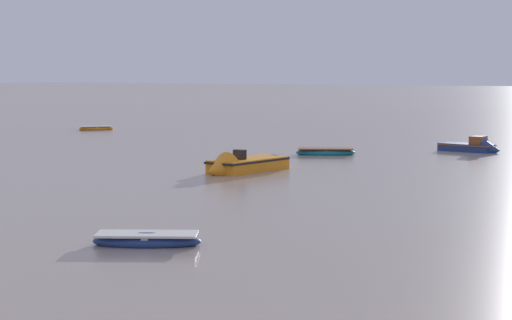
{
  "coord_description": "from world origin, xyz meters",
  "views": [
    {
      "loc": [
        26.16,
        -13.77,
        5.85
      ],
      "look_at": [
        -1.35,
        30.02,
        0.6
      ],
      "focal_mm": 59.62,
      "sensor_mm": 36.0,
      "label": 1
    }
  ],
  "objects": [
    {
      "name": "rowboat_moored_4",
      "position": [
        -2.28,
        41.01,
        0.18
      ],
      "size": [
        4.47,
        3.43,
        0.68
      ],
      "rotation": [
        0.0,
        0.0,
        0.52
      ],
      "color": "#197084",
      "rests_on": "ground"
    },
    {
      "name": "motorboat_moored_3",
      "position": [
        -1.51,
        28.27,
        0.29
      ],
      "size": [
        2.97,
        6.45,
        2.13
      ],
      "rotation": [
        0.0,
        0.0,
        4.58
      ],
      "color": "orange",
      "rests_on": "ground"
    },
    {
      "name": "rowboat_moored_3",
      "position": [
        -35.46,
        52.69,
        0.16
      ],
      "size": [
        3.26,
        3.57,
        0.57
      ],
      "rotation": [
        0.0,
        0.0,
        0.88
      ],
      "color": "orange",
      "rests_on": "ground"
    },
    {
      "name": "rowboat_moored_5",
      "position": [
        7.71,
        8.55,
        0.16
      ],
      "size": [
        3.88,
        3.01,
        0.59
      ],
      "rotation": [
        0.0,
        0.0,
        3.68
      ],
      "color": "navy",
      "rests_on": "ground"
    },
    {
      "name": "motorboat_moored_0",
      "position": [
        6.24,
        49.04,
        0.27
      ],
      "size": [
        4.87,
        2.22,
        1.79
      ],
      "rotation": [
        0.0,
        0.0,
        6.16
      ],
      "color": "navy",
      "rests_on": "ground"
    }
  ]
}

